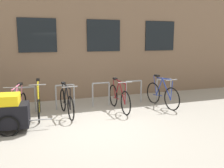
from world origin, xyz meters
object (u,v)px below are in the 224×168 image
bicycle_blue (162,94)px  bicycle_maroon (119,98)px  bicycle_yellow (39,104)px  bicycle_black (66,103)px  bike_trailer (9,112)px  bicycle_pink (18,106)px

bicycle_blue → bicycle_maroon: bearing=177.7°
bicycle_maroon → bicycle_yellow: size_ratio=1.05×
bicycle_blue → bicycle_black: bearing=179.1°
bicycle_maroon → bike_trailer: bicycle_maroon is taller
bicycle_black → bike_trailer: bearing=-149.7°
bicycle_maroon → bike_trailer: 3.32m
bicycle_maroon → bicycle_pink: size_ratio=1.13×
bicycle_maroon → bicycle_black: 1.67m
bicycle_maroon → bicycle_black: bicycle_maroon is taller
bicycle_maroon → bicycle_blue: bearing=-2.3°
bike_trailer → bicycle_maroon: bearing=15.8°
bicycle_yellow → bicycle_maroon: bearing=-3.4°
bicycle_black → bicycle_maroon: bearing=0.3°
bicycle_blue → bicycle_yellow: bicycle_yellow is taller
bicycle_black → bicycle_yellow: size_ratio=1.00×
bicycle_pink → bike_trailer: 1.01m
bicycle_maroon → bike_trailer: bearing=-164.2°
bicycle_yellow → bike_trailer: (-0.75, -1.05, 0.11)m
bicycle_black → bicycle_yellow: bearing=168.7°
bicycle_yellow → bicycle_pink: bearing=-173.9°
bicycle_blue → bike_trailer: size_ratio=1.18×
bicycle_yellow → bike_trailer: bicycle_yellow is taller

